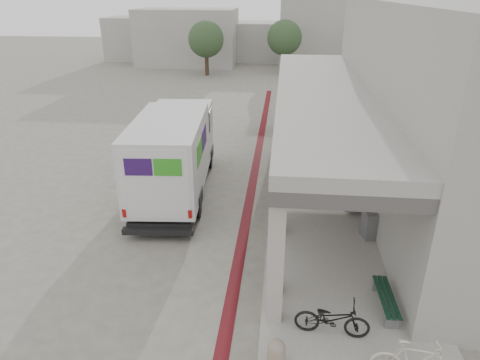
# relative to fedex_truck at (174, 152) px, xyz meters

# --- Properties ---
(ground) EXTENTS (120.00, 120.00, 0.00)m
(ground) POSITION_rel_fedex_truck_xyz_m (1.92, -3.30, -1.70)
(ground) COLOR #69625A
(ground) RESTS_ON ground
(bike_lane_stripe) EXTENTS (0.35, 40.00, 0.01)m
(bike_lane_stripe) POSITION_rel_fedex_truck_xyz_m (2.92, -1.30, -1.70)
(bike_lane_stripe) COLOR #541016
(bike_lane_stripe) RESTS_ON ground
(sidewalk) EXTENTS (4.40, 28.00, 0.12)m
(sidewalk) POSITION_rel_fedex_truck_xyz_m (5.92, -3.30, -1.64)
(sidewalk) COLOR gray
(sidewalk) RESTS_ON ground
(transit_building) EXTENTS (7.60, 17.00, 7.00)m
(transit_building) POSITION_rel_fedex_truck_xyz_m (8.75, 1.20, 1.70)
(transit_building) COLOR gray
(transit_building) RESTS_ON ground
(distant_backdrop) EXTENTS (28.00, 10.00, 6.50)m
(distant_backdrop) POSITION_rel_fedex_truck_xyz_m (-0.92, 32.59, 1.00)
(distant_backdrop) COLOR #999790
(distant_backdrop) RESTS_ON ground
(tree_left) EXTENTS (3.20, 3.20, 4.80)m
(tree_left) POSITION_rel_fedex_truck_xyz_m (-3.08, 24.70, 1.48)
(tree_left) COLOR #38281C
(tree_left) RESTS_ON ground
(tree_mid) EXTENTS (3.20, 3.20, 4.80)m
(tree_mid) POSITION_rel_fedex_truck_xyz_m (3.92, 26.70, 1.48)
(tree_mid) COLOR #38281C
(tree_mid) RESTS_ON ground
(tree_right) EXTENTS (3.20, 3.20, 4.80)m
(tree_right) POSITION_rel_fedex_truck_xyz_m (11.92, 25.70, 1.48)
(tree_right) COLOR #38281C
(tree_right) RESTS_ON ground
(fedex_truck) EXTENTS (2.87, 7.65, 3.20)m
(fedex_truck) POSITION_rel_fedex_truck_xyz_m (0.00, 0.00, 0.00)
(fedex_truck) COLOR black
(fedex_truck) RESTS_ON ground
(bench) EXTENTS (0.39, 1.63, 0.38)m
(bench) POSITION_rel_fedex_truck_xyz_m (6.76, -6.23, -1.31)
(bench) COLOR gray
(bench) RESTS_ON sidewalk
(bollard_near) EXTENTS (0.38, 0.38, 0.57)m
(bollard_near) POSITION_rel_fedex_truck_xyz_m (4.12, -8.16, -1.30)
(bollard_near) COLOR gray
(bollard_near) RESTS_ON sidewalk
(bollard_far) EXTENTS (0.42, 0.42, 0.64)m
(bollard_far) POSITION_rel_fedex_truck_xyz_m (4.02, -5.79, -1.27)
(bollard_far) COLOR gray
(bollard_far) RESTS_ON sidewalk
(utility_cabinet) EXTENTS (0.50, 0.60, 0.89)m
(utility_cabinet) POSITION_rel_fedex_truck_xyz_m (6.92, -2.85, -1.14)
(utility_cabinet) COLOR gray
(utility_cabinet) RESTS_ON sidewalk
(bicycle_black) EXTENTS (1.73, 0.73, 0.89)m
(bicycle_black) POSITION_rel_fedex_truck_xyz_m (5.35, -7.23, -1.14)
(bicycle_black) COLOR black
(bicycle_black) RESTS_ON sidewalk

